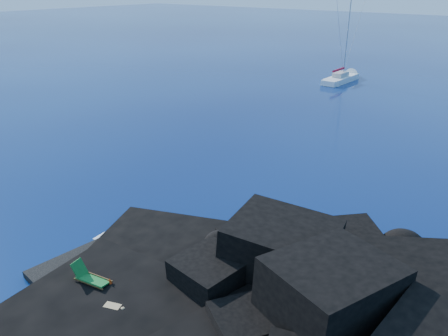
{
  "coord_description": "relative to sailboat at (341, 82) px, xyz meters",
  "views": [
    {
      "loc": [
        18.89,
        -9.94,
        13.68
      ],
      "look_at": [
        2.2,
        11.41,
        2.0
      ],
      "focal_mm": 35.0,
      "sensor_mm": 36.0,
      "label": 1
    }
  ],
  "objects": [
    {
      "name": "ground",
      "position": [
        6.84,
        -50.93,
        0.0
      ],
      "size": [
        400.0,
        400.0,
        0.0
      ],
      "primitive_type": "plane",
      "color": "#030936",
      "rests_on": "ground"
    },
    {
      "name": "sunbather",
      "position": [
        12.6,
        -51.98,
        0.54
      ],
      "size": [
        2.0,
        1.15,
        0.27
      ],
      "primitive_type": null,
      "rotation": [
        0.0,
        0.0,
        0.36
      ],
      "color": "tan",
      "rests_on": "towel"
    },
    {
      "name": "beach",
      "position": [
        11.34,
        -50.43,
        0.0
      ],
      "size": [
        9.08,
        6.86,
        0.7
      ],
      "primitive_type": "cube",
      "rotation": [
        0.0,
        0.0,
        -0.1
      ],
      "color": "black",
      "rests_on": "ground"
    },
    {
      "name": "surf_foam",
      "position": [
        11.84,
        -45.93,
        0.0
      ],
      "size": [
        10.0,
        8.0,
        0.06
      ],
      "primitive_type": null,
      "color": "white",
      "rests_on": "ground"
    },
    {
      "name": "deck_chair",
      "position": [
        10.57,
        -51.48,
        0.97
      ],
      "size": [
        1.93,
        1.12,
        1.25
      ],
      "primitive_type": null,
      "rotation": [
        0.0,
        0.0,
        0.19
      ],
      "color": "#176A29",
      "rests_on": "beach"
    },
    {
      "name": "sailboat",
      "position": [
        0.0,
        0.0,
        0.0
      ],
      "size": [
        2.6,
        11.09,
        11.57
      ],
      "primitive_type": null,
      "rotation": [
        0.0,
        0.0,
        -0.03
      ],
      "color": "white",
      "rests_on": "ground"
    },
    {
      "name": "marker_cone",
      "position": [
        11.28,
        -51.06,
        0.64
      ],
      "size": [
        0.5,
        0.5,
        0.57
      ],
      "primitive_type": "cone",
      "rotation": [
        0.0,
        0.0,
        0.43
      ],
      "color": "red",
      "rests_on": "beach"
    },
    {
      "name": "towel",
      "position": [
        12.6,
        -51.98,
        0.38
      ],
      "size": [
        2.27,
        1.64,
        0.05
      ],
      "primitive_type": "cube",
      "rotation": [
        0.0,
        0.0,
        0.36
      ],
      "color": "white",
      "rests_on": "beach"
    }
  ]
}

